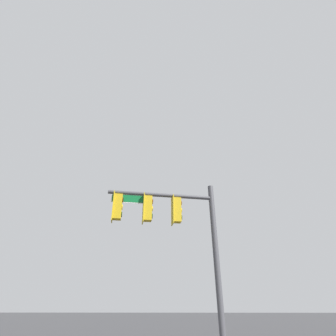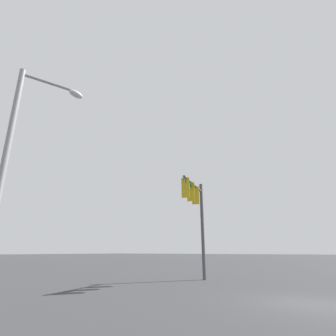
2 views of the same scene
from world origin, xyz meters
name	(u,v)px [view 1 (image 1 of 2)]	position (x,y,z in m)	size (l,w,h in m)	color
signal_pole_near	(176,229)	(-4.42, -7.12, 5.02)	(4.72, 1.38, 7.11)	#47474C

